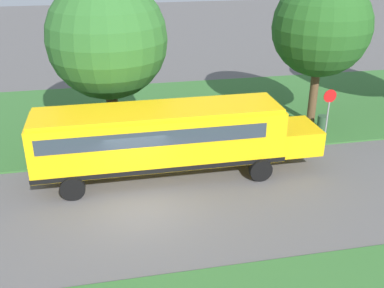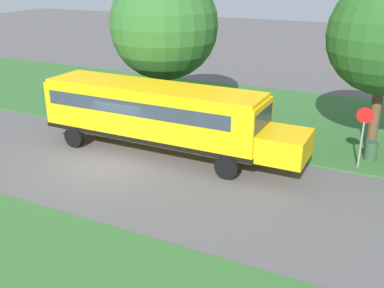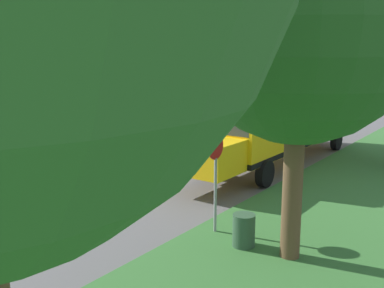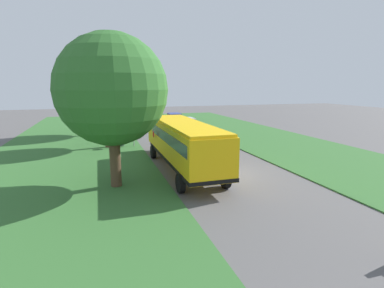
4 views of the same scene
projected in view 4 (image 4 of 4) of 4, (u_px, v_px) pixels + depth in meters
The scene contains 11 objects.
ground_plane at pixel (226, 173), 18.95m from camera, with size 120.00×120.00×0.00m, color #565454.
grass_verge at pixel (54, 188), 16.00m from camera, with size 12.00×80.00×0.08m, color #33662D.
grass_far_side at pixel (341, 162), 21.59m from camera, with size 10.00×80.00×0.07m, color #33662D.
school_bus at pixel (183, 141), 19.14m from camera, with size 2.85×12.42×3.16m.
car_silver_nearest at pixel (187, 123), 36.68m from camera, with size 2.02×4.40×1.56m.
car_blue_middle at pixel (175, 118), 42.46m from camera, with size 2.02×4.40×1.56m.
oak_tree_beside_bus at pixel (113, 90), 15.29m from camera, with size 5.76×5.76×8.11m.
oak_tree_roadside_mid at pixel (105, 87), 25.50m from camera, with size 5.14×5.14×7.95m.
oak_tree_far_end at pixel (102, 81), 32.52m from camera, with size 5.66×5.66×8.68m.
stop_sign at pixel (133, 128), 26.61m from camera, with size 0.08×0.68×2.74m.
trash_bin at pixel (121, 142), 26.89m from camera, with size 0.56×0.56×0.90m, color #2D4C33.
Camera 4 is at (-7.53, -16.76, 5.44)m, focal length 28.00 mm.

